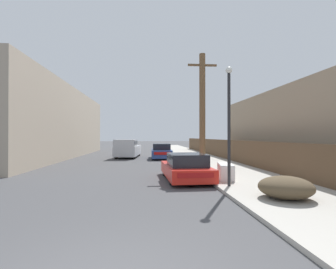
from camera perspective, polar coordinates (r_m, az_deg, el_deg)
sidewalk_curb at (r=27.55m, az=5.52°, el=-4.57°), size 4.20×63.00×0.12m
discarded_fridge at (r=12.40m, az=12.41°, el=-7.80°), size 0.93×1.84×0.71m
parked_sports_car_red at (r=12.50m, az=3.88°, el=-7.23°), size 2.06×4.50×1.26m
car_parked_mid at (r=24.25m, az=-1.46°, el=-3.74°), size 1.89×4.30×1.39m
pickup_truck at (r=25.70m, az=-8.81°, el=-3.01°), size 2.42×5.54×1.77m
utility_pole at (r=16.41m, az=7.48°, el=5.42°), size 1.80×0.37×7.07m
street_lamp at (r=10.55m, az=13.13°, el=3.79°), size 0.26×0.26×4.67m
brush_pile at (r=9.14m, az=24.25°, el=-10.42°), size 1.67×1.70×0.69m
wooden_fence at (r=24.08m, az=11.77°, el=-3.06°), size 0.08×36.58×1.64m
building_left_block at (r=28.49m, az=-26.04°, el=2.25°), size 7.00×25.71×6.72m
building_right_house at (r=19.98m, az=29.01°, el=1.05°), size 6.00×16.94×5.10m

